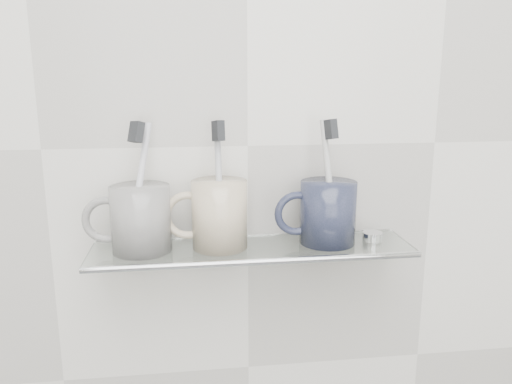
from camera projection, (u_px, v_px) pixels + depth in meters
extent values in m
plane|color=silver|center=(248.00, 146.00, 0.81)|extent=(2.50, 0.00, 2.50)
cube|color=silver|center=(253.00, 249.00, 0.78)|extent=(0.50, 0.12, 0.01)
cylinder|color=silver|center=(257.00, 262.00, 0.73)|extent=(0.50, 0.01, 0.01)
cylinder|color=silver|center=(120.00, 251.00, 0.80)|extent=(0.02, 0.03, 0.02)
cylinder|color=silver|center=(370.00, 240.00, 0.86)|extent=(0.02, 0.03, 0.02)
cylinder|color=silver|center=(141.00, 219.00, 0.75)|extent=(0.11, 0.11, 0.10)
torus|color=silver|center=(106.00, 220.00, 0.75)|extent=(0.07, 0.01, 0.07)
cylinder|color=silver|center=(139.00, 186.00, 0.74)|extent=(0.05, 0.06, 0.19)
cube|color=#212326|center=(136.00, 132.00, 0.72)|extent=(0.03, 0.03, 0.03)
cylinder|color=beige|center=(220.00, 214.00, 0.77)|extent=(0.09, 0.09, 0.11)
torus|color=beige|center=(188.00, 215.00, 0.76)|extent=(0.08, 0.01, 0.08)
cylinder|color=#A2A5AB|center=(219.00, 184.00, 0.76)|extent=(0.02, 0.04, 0.19)
cube|color=#212326|center=(218.00, 131.00, 0.74)|extent=(0.02, 0.03, 0.03)
cylinder|color=black|center=(328.00, 212.00, 0.79)|extent=(0.11, 0.11, 0.10)
torus|color=black|center=(297.00, 213.00, 0.78)|extent=(0.07, 0.01, 0.07)
cylinder|color=beige|center=(329.00, 181.00, 0.78)|extent=(0.03, 0.04, 0.19)
cube|color=#212326|center=(331.00, 129.00, 0.76)|extent=(0.02, 0.03, 0.03)
cylinder|color=silver|center=(372.00, 236.00, 0.81)|extent=(0.03, 0.03, 0.01)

